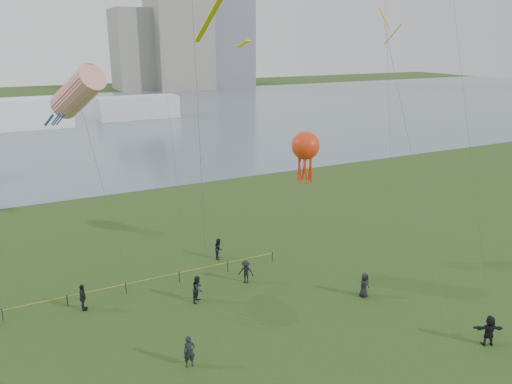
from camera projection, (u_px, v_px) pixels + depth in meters
name	position (u px, v px, depth m)	size (l,w,h in m)	color
lake	(74.00, 121.00, 111.64)	(400.00, 120.00, 0.08)	slate
building_mid	(179.00, 35.00, 178.84)	(20.00, 20.00, 38.00)	gray
building_low	(137.00, 50.00, 179.37)	(16.00, 18.00, 28.00)	gray
pavilion_left	(15.00, 114.00, 101.32)	(22.00, 8.00, 6.00)	white
pavilion_right	(138.00, 107.00, 115.27)	(18.00, 7.00, 5.00)	silver
fence	(34.00, 306.00, 33.15)	(24.07, 0.07, 1.05)	black
spectator_a	(198.00, 289.00, 34.60)	(0.94, 0.73, 1.93)	black
spectator_b	(246.00, 272.00, 37.30)	(1.16, 0.67, 1.79)	black
spectator_c	(83.00, 298.00, 33.47)	(1.11, 0.46, 1.89)	black
spectator_d	(364.00, 285.00, 35.31)	(0.87, 0.57, 1.78)	black
spectator_e	(489.00, 331.00, 29.66)	(1.77, 0.56, 1.91)	black
spectator_f	(189.00, 352.00, 27.71)	(0.68, 0.44, 1.85)	black
spectator_g	(219.00, 249.00, 41.48)	(0.86, 0.67, 1.77)	black
kite_windsock	(78.00, 92.00, 34.05)	(4.35, 5.44, 16.07)	#3F3F42
kite_octopus	(305.00, 147.00, 38.32)	(5.42, 4.82, 10.82)	#3F3F42
kite_delta	(389.00, 36.00, 32.19)	(5.62, 14.47, 19.50)	#3F3F42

